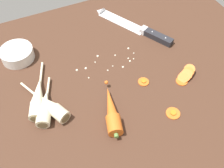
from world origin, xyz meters
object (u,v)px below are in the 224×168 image
parsnip_mid_right (38,98)px  parsnip_mid_left (45,108)px  carrot_slice_stray_mid (144,81)px  parsnip_front (50,106)px  carrot_slice_stack (186,75)px  chefs_knife (131,25)px  whole_carrot (112,111)px  prep_bowl (17,54)px  carrot_slice_stray_near (173,113)px

parsnip_mid_right → parsnip_mid_left: bearing=-78.5°
parsnip_mid_left → carrot_slice_stray_mid: size_ratio=4.95×
parsnip_front → carrot_slice_stack: bearing=-8.6°
chefs_knife → parsnip_mid_left: size_ratio=1.87×
parsnip_mid_left → carrot_slice_stack: bearing=-8.1°
whole_carrot → parsnip_front: bearing=148.2°
chefs_knife → carrot_slice_stack: (4.04, -30.25, 0.30)cm
parsnip_front → whole_carrot: bearing=-31.8°
whole_carrot → carrot_slice_stack: 27.83cm
parsnip_front → parsnip_mid_right: (-2.43, 4.18, -0.00)cm
chefs_knife → carrot_slice_stack: 30.52cm
carrot_slice_stack → prep_bowl: size_ratio=0.72×
carrot_slice_stack → prep_bowl: bearing=146.1°
parsnip_front → prep_bowl: same height
carrot_slice_stray_near → carrot_slice_stray_mid: same height
carrot_slice_stray_near → prep_bowl: 54.75cm
carrot_slice_stray_near → carrot_slice_stack: bearing=41.7°
parsnip_mid_right → carrot_slice_stack: bearing=-13.2°
parsnip_mid_right → carrot_slice_stray_mid: bearing=-11.8°
chefs_knife → whole_carrot: (-23.60, -33.29, 1.45)cm
parsnip_mid_left → parsnip_mid_right: (-0.87, 4.31, -0.00)cm
parsnip_mid_right → carrot_slice_stray_near: (34.09, -20.71, -1.62)cm
parsnip_mid_right → carrot_slice_stack: (45.37, -10.65, -1.03)cm
parsnip_front → carrot_slice_stray_mid: parsnip_front is taller
whole_carrot → parsnip_mid_left: (-16.86, 9.37, -0.12)cm
parsnip_front → carrot_slice_stray_near: 35.74cm
parsnip_front → carrot_slice_stray_mid: size_ratio=5.58×
whole_carrot → parsnip_front: whole_carrot is taller
parsnip_mid_left → parsnip_front: bearing=4.7°
whole_carrot → prep_bowl: bearing=119.1°
carrot_slice_stack → carrot_slice_stray_mid: 13.79cm
parsnip_mid_left → parsnip_mid_right: 4.40cm
chefs_knife → whole_carrot: whole_carrot is taller
whole_carrot → prep_bowl: (-19.23, 34.55, 0.05)cm
chefs_knife → parsnip_mid_right: bearing=-154.6°
prep_bowl → parsnip_mid_right: bearing=-85.9°
parsnip_mid_right → chefs_knife: bearing=25.4°
prep_bowl → parsnip_mid_left: bearing=-84.6°
parsnip_front → parsnip_mid_left: 1.57cm
parsnip_mid_right → carrot_slice_stack: size_ratio=2.74×
chefs_knife → parsnip_mid_left: bearing=-149.4°
whole_carrot → carrot_slice_stray_near: size_ratio=4.57×
prep_bowl → carrot_slice_stray_mid: bearing=-39.3°
carrot_slice_stack → carrot_slice_stray_near: bearing=-138.3°
carrot_slice_stack → carrot_slice_stray_mid: carrot_slice_stack is taller
prep_bowl → parsnip_front: bearing=-81.1°
carrot_slice_stray_mid → prep_bowl: bearing=140.7°
chefs_knife → parsnip_front: (-38.89, -23.79, 1.33)cm
parsnip_mid_right → prep_bowl: bearing=94.1°
carrot_slice_stray_near → parsnip_mid_right: bearing=148.7°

